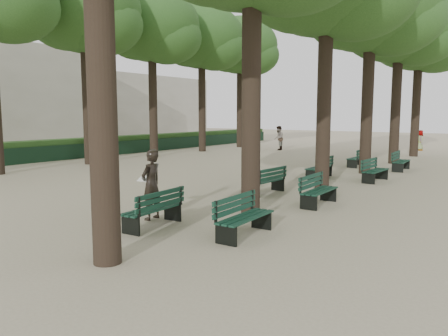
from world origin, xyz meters
The scene contains 22 objects.
ground centered at (0.00, 0.00, 0.00)m, with size 120.00×120.00×0.00m, color tan.
tree_central_3 centered at (1.50, 13.00, 7.65)m, with size 6.00×6.00×9.95m.
tree_central_4 centered at (1.50, 18.00, 7.65)m, with size 6.00×6.00×9.95m.
tree_central_5 centered at (1.50, 23.00, 7.65)m, with size 6.00×6.00×9.95m.
tree_far_2 centered at (-12.00, 8.00, 8.14)m, with size 6.00×6.00×10.45m.
tree_far_3 centered at (-12.00, 13.00, 8.14)m, with size 6.00×6.00×10.45m.
tree_far_4 centered at (-12.00, 18.00, 8.14)m, with size 6.00×6.00×10.45m.
tree_far_5 centered at (-12.00, 23.00, 8.14)m, with size 6.00×6.00×10.45m.
bench_left_0 centered at (0.37, 0.34, 0.27)m, with size 0.71×1.84×0.92m.
bench_left_1 centered at (0.37, 5.82, 0.27)m, with size 0.66×1.83×0.92m.
bench_left_2 centered at (0.37, 10.39, 0.27)m, with size 0.57×1.80×0.92m.
bench_left_3 centered at (0.37, 15.36, 0.27)m, with size 0.60×1.81×0.92m.
bench_right_0 centered at (2.63, 0.95, 0.27)m, with size 0.64×1.82×0.92m.
bench_right_1 centered at (2.63, 5.09, 0.27)m, with size 0.61×1.81×0.92m.
bench_right_2 centered at (2.63, 10.79, 0.27)m, with size 0.66×1.83×0.92m.
bench_right_3 centered at (2.63, 15.01, 0.27)m, with size 0.65×1.82×0.92m.
man_with_map centered at (-0.22, 0.90, 0.92)m, with size 0.65×0.76×1.84m.
pedestrian_d centered at (0.86, 28.03, 0.76)m, with size 0.74×0.30×1.52m, color #262628.
pedestrian_a centered at (-7.88, 22.05, 0.91)m, with size 0.89×0.37×1.83m, color #262628.
fence centered at (-15.00, 11.00, 0.45)m, with size 0.08×42.00×0.90m, color black.
hedge centered at (-15.70, 11.00, 0.60)m, with size 1.20×42.00×1.20m, color #1F4417.
building_far centered at (-33.00, 30.00, 3.50)m, with size 12.00×16.00×7.00m, color #B7B2A3.
Camera 1 is at (7.78, -7.12, 2.75)m, focal length 35.00 mm.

